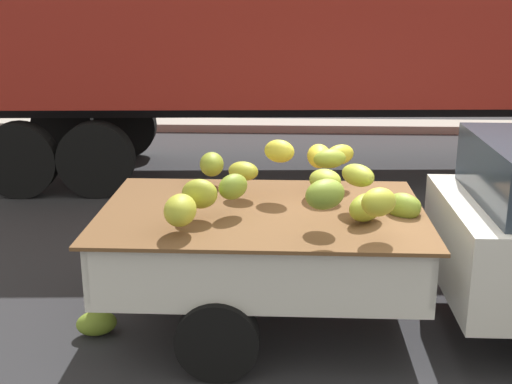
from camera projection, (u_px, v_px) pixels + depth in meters
name	position (u px, v px, depth m)	size (l,w,h in m)	color
ground	(427.00, 333.00, 5.89)	(220.00, 220.00, 0.00)	#28282B
curb_strip	(343.00, 126.00, 14.28)	(80.00, 0.80, 0.16)	gray
pickup_truck	(486.00, 235.00, 5.68)	(4.81, 1.90, 1.70)	silver
semi_trailer	(339.00, 11.00, 10.22)	(12.12, 3.20, 3.95)	maroon
fallen_banana_bunch_near_tailgate	(97.00, 323.00, 5.84)	(0.35, 0.22, 0.22)	olive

